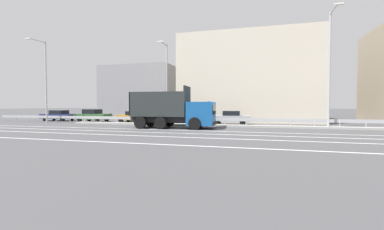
# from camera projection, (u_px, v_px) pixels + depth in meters

# --- Properties ---
(ground_plane) EXTENTS (320.00, 320.00, 0.00)m
(ground_plane) POSITION_uv_depth(u_px,v_px,m) (207.00, 129.00, 22.14)
(ground_plane) COLOR #424244
(lane_strip_0) EXTENTS (56.35, 0.16, 0.01)m
(lane_strip_0) POSITION_uv_depth(u_px,v_px,m) (165.00, 130.00, 21.14)
(lane_strip_0) COLOR silver
(lane_strip_0) RESTS_ON ground_plane
(lane_strip_1) EXTENTS (56.35, 0.16, 0.01)m
(lane_strip_1) POSITION_uv_depth(u_px,v_px,m) (155.00, 132.00, 19.12)
(lane_strip_1) COLOR silver
(lane_strip_1) RESTS_ON ground_plane
(lane_strip_2) EXTENTS (56.35, 0.16, 0.01)m
(lane_strip_2) POSITION_uv_depth(u_px,v_px,m) (142.00, 136.00, 17.00)
(lane_strip_2) COLOR silver
(lane_strip_2) RESTS_ON ground_plane
(lane_strip_3) EXTENTS (56.35, 0.16, 0.01)m
(lane_strip_3) POSITION_uv_depth(u_px,v_px,m) (115.00, 142.00, 13.94)
(lane_strip_3) COLOR silver
(lane_strip_3) RESTS_ON ground_plane
(median_island) EXTENTS (30.99, 1.10, 0.18)m
(median_island) POSITION_uv_depth(u_px,v_px,m) (213.00, 125.00, 24.98)
(median_island) COLOR gray
(median_island) RESTS_ON ground_plane
(median_guardrail) EXTENTS (56.35, 0.09, 0.78)m
(median_guardrail) POSITION_uv_depth(u_px,v_px,m) (215.00, 120.00, 26.01)
(median_guardrail) COLOR #9EA0A5
(median_guardrail) RESTS_ON ground_plane
(dump_truck) EXTENTS (7.63, 3.15, 3.71)m
(dump_truck) POSITION_uv_depth(u_px,v_px,m) (183.00, 114.00, 22.64)
(dump_truck) COLOR #144C8C
(dump_truck) RESTS_ON ground_plane
(median_road_sign) EXTENTS (0.72, 0.16, 2.46)m
(median_road_sign) POSITION_uv_depth(u_px,v_px,m) (209.00, 113.00, 25.05)
(median_road_sign) COLOR white
(median_road_sign) RESTS_ON ground_plane
(street_lamp_0) EXTENTS (0.71, 2.39, 9.51)m
(street_lamp_0) POSITION_uv_depth(u_px,v_px,m) (45.00, 78.00, 29.83)
(street_lamp_0) COLOR #ADADB2
(street_lamp_0) RESTS_ON ground_plane
(street_lamp_1) EXTENTS (0.71, 2.13, 8.28)m
(street_lamp_1) POSITION_uv_depth(u_px,v_px,m) (166.00, 80.00, 26.06)
(street_lamp_1) COLOR #ADADB2
(street_lamp_1) RESTS_ON ground_plane
(street_lamp_2) EXTENTS (0.70, 2.66, 10.02)m
(street_lamp_2) POSITION_uv_depth(u_px,v_px,m) (330.00, 64.00, 21.95)
(street_lamp_2) COLOR #ADADB2
(street_lamp_2) RESTS_ON ground_plane
(parked_car_0) EXTENTS (4.40, 2.10, 1.40)m
(parked_car_0) POSITION_uv_depth(u_px,v_px,m) (58.00, 115.00, 33.81)
(parked_car_0) COLOR navy
(parked_car_0) RESTS_ON ground_plane
(parked_car_1) EXTENTS (4.32, 2.05, 1.55)m
(parked_car_1) POSITION_uv_depth(u_px,v_px,m) (93.00, 115.00, 32.32)
(parked_car_1) COLOR #335B33
(parked_car_1) RESTS_ON ground_plane
(parked_car_2) EXTENTS (4.04, 1.97, 1.33)m
(parked_car_2) POSITION_uv_depth(u_px,v_px,m) (134.00, 117.00, 30.96)
(parked_car_2) COLOR #B27A14
(parked_car_2) RESTS_ON ground_plane
(parked_car_3) EXTENTS (4.62, 2.04, 1.30)m
(parked_car_3) POSITION_uv_depth(u_px,v_px,m) (180.00, 117.00, 29.19)
(parked_car_3) COLOR black
(parked_car_3) RESTS_ON ground_plane
(parked_car_4) EXTENTS (4.29, 2.13, 1.45)m
(parked_car_4) POSITION_uv_depth(u_px,v_px,m) (231.00, 118.00, 27.27)
(parked_car_4) COLOR #A3A3A8
(parked_car_4) RESTS_ON ground_plane
(background_building_0) EXTENTS (11.19, 10.85, 8.13)m
(background_building_0) POSITION_uv_depth(u_px,v_px,m) (146.00, 93.00, 42.74)
(background_building_0) COLOR gray
(background_building_0) RESTS_ON ground_plane
(background_building_1) EXTENTS (17.09, 13.72, 10.82)m
(background_building_1) POSITION_uv_depth(u_px,v_px,m) (250.00, 81.00, 35.67)
(background_building_1) COLOR beige
(background_building_1) RESTS_ON ground_plane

